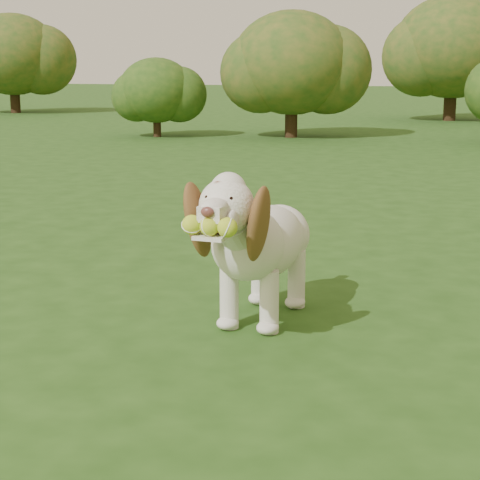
# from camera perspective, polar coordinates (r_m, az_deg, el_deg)

# --- Properties ---
(ground) EXTENTS (80.00, 80.00, 0.00)m
(ground) POSITION_cam_1_polar(r_m,az_deg,el_deg) (3.41, 7.00, -6.22)
(ground) COLOR #214313
(ground) RESTS_ON ground
(dog) EXTENTS (0.38, 1.06, 0.69)m
(dog) POSITION_cam_1_polar(r_m,az_deg,el_deg) (3.36, 1.28, 0.09)
(dog) COLOR silver
(dog) RESTS_ON ground
(shrub_a) EXTENTS (1.15, 1.15, 1.19)m
(shrub_a) POSITION_cam_1_polar(r_m,az_deg,el_deg) (12.44, -5.97, 10.54)
(shrub_a) COLOR #382314
(shrub_a) RESTS_ON ground
(shrub_i) EXTENTS (2.34, 2.34, 2.42)m
(shrub_i) POSITION_cam_1_polar(r_m,az_deg,el_deg) (16.56, 14.91, 13.13)
(shrub_i) COLOR #382314
(shrub_i) RESTS_ON ground
(shrub_g) EXTENTS (2.16, 2.16, 2.23)m
(shrub_g) POSITION_cam_1_polar(r_m,az_deg,el_deg) (19.38, -15.88, 12.57)
(shrub_g) COLOR #382314
(shrub_g) RESTS_ON ground
(shrub_b) EXTENTS (1.82, 1.82, 1.89)m
(shrub_b) POSITION_cam_1_polar(r_m,az_deg,el_deg) (12.30, 3.72, 12.45)
(shrub_b) COLOR #382314
(shrub_b) RESTS_ON ground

